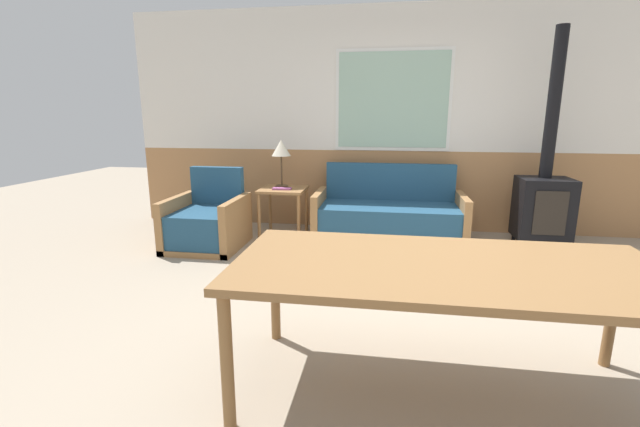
# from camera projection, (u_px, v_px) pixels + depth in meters

# --- Properties ---
(ground_plane) EXTENTS (16.00, 16.00, 0.00)m
(ground_plane) POSITION_uv_depth(u_px,v_px,m) (427.00, 325.00, 2.99)
(ground_plane) COLOR gray
(wall_back) EXTENTS (7.20, 0.09, 2.70)m
(wall_back) POSITION_uv_depth(u_px,v_px,m) (415.00, 121.00, 5.21)
(wall_back) COLOR #AD7A4C
(wall_back) RESTS_ON ground_plane
(couch) EXTENTS (1.70, 0.79, 0.86)m
(couch) POSITION_uv_depth(u_px,v_px,m) (389.00, 218.00, 4.97)
(couch) COLOR #9E7042
(couch) RESTS_ON ground_plane
(armchair) EXTENTS (0.77, 0.82, 0.85)m
(armchair) POSITION_uv_depth(u_px,v_px,m) (207.00, 224.00, 4.71)
(armchair) COLOR #9E7042
(armchair) RESTS_ON ground_plane
(side_table) EXTENTS (0.53, 0.53, 0.58)m
(side_table) POSITION_uv_depth(u_px,v_px,m) (283.00, 196.00, 5.11)
(side_table) COLOR #9E7042
(side_table) RESTS_ON ground_plane
(table_lamp) EXTENTS (0.23, 0.23, 0.57)m
(table_lamp) POSITION_uv_depth(u_px,v_px,m) (281.00, 150.00, 5.09)
(table_lamp) COLOR #4C3823
(table_lamp) RESTS_ON side_table
(book_stack) EXTENTS (0.22, 0.12, 0.02)m
(book_stack) POSITION_uv_depth(u_px,v_px,m) (282.00, 189.00, 5.01)
(book_stack) COLOR #994C84
(book_stack) RESTS_ON side_table
(dining_table) EXTENTS (2.11, 0.96, 0.72)m
(dining_table) POSITION_uv_depth(u_px,v_px,m) (446.00, 275.00, 2.11)
(dining_table) COLOR olive
(dining_table) RESTS_ON ground_plane
(wood_stove) EXTENTS (0.54, 0.47, 2.31)m
(wood_stove) POSITION_uv_depth(u_px,v_px,m) (544.00, 195.00, 4.63)
(wood_stove) COLOR black
(wood_stove) RESTS_ON ground_plane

